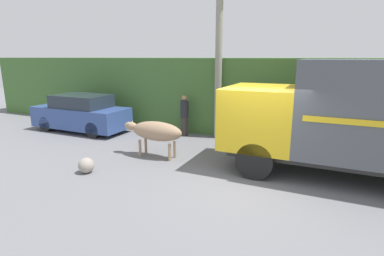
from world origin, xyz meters
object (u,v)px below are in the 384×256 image
(pedestrian_on_hill, at_px, (185,114))
(roadside_rock, at_px, (86,165))
(utility_pole, at_px, (219,55))
(cargo_truck, at_px, (360,116))
(parked_suv, at_px, (81,114))
(brown_cow, at_px, (155,131))

(pedestrian_on_hill, xyz_separation_m, roadside_rock, (-0.71, -4.98, -0.71))
(utility_pole, xyz_separation_m, roadside_rock, (-2.10, -5.20, -3.09))
(cargo_truck, height_order, parked_suv, cargo_truck)
(parked_suv, bearing_deg, brown_cow, -17.57)
(cargo_truck, relative_size, parked_suv, 1.53)
(pedestrian_on_hill, bearing_deg, parked_suv, 41.09)
(cargo_truck, distance_m, utility_pole, 5.67)
(cargo_truck, distance_m, pedestrian_on_hill, 6.68)
(brown_cow, distance_m, parked_suv, 5.22)
(cargo_truck, xyz_separation_m, utility_pole, (-4.83, 2.54, 1.57))
(utility_pole, bearing_deg, brown_cow, -107.83)
(pedestrian_on_hill, height_order, roadside_rock, pedestrian_on_hill)
(pedestrian_on_hill, relative_size, utility_pole, 0.27)
(utility_pole, relative_size, roadside_rock, 14.35)
(parked_suv, bearing_deg, cargo_truck, -4.22)
(cargo_truck, bearing_deg, brown_cow, -175.30)
(parked_suv, distance_m, utility_pole, 6.61)
(cargo_truck, relative_size, pedestrian_on_hill, 3.93)
(brown_cow, height_order, roadside_rock, brown_cow)
(pedestrian_on_hill, height_order, utility_pole, utility_pole)
(cargo_truck, bearing_deg, roadside_rock, -160.27)
(utility_pole, bearing_deg, pedestrian_on_hill, -171.25)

